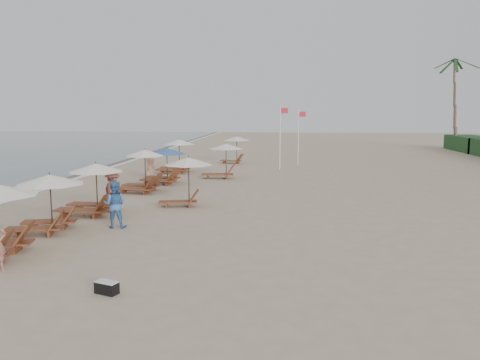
# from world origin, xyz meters

# --- Properties ---
(ground) EXTENTS (160.00, 160.00, 0.00)m
(ground) POSITION_xyz_m (0.00, 0.00, 0.00)
(ground) COLOR tan
(ground) RESTS_ON ground
(wet_sand_band) EXTENTS (3.20, 140.00, 0.01)m
(wet_sand_band) POSITION_xyz_m (-12.50, 10.00, 0.00)
(wet_sand_band) COLOR #6B5E4C
(wet_sand_band) RESTS_ON ground
(foam_line) EXTENTS (0.50, 140.00, 0.02)m
(foam_line) POSITION_xyz_m (-11.20, 10.00, 0.01)
(foam_line) COLOR white
(foam_line) RESTS_ON ground
(lounger_station_1) EXTENTS (2.67, 2.41, 2.08)m
(lounger_station_1) POSITION_xyz_m (-6.35, -0.49, 1.11)
(lounger_station_1) COLOR brown
(lounger_station_1) RESTS_ON ground
(lounger_station_2) EXTENTS (2.76, 2.28, 2.15)m
(lounger_station_2) POSITION_xyz_m (-5.99, 2.58, 1.01)
(lounger_station_2) COLOR brown
(lounger_station_2) RESTS_ON ground
(lounger_station_3) EXTENTS (2.63, 2.26, 2.28)m
(lounger_station_3) POSITION_xyz_m (-5.57, 8.17, 1.03)
(lounger_station_3) COLOR brown
(lounger_station_3) RESTS_ON ground
(lounger_station_4) EXTENTS (2.77, 2.37, 2.12)m
(lounger_station_4) POSITION_xyz_m (-5.14, 11.28, 1.05)
(lounger_station_4) COLOR brown
(lounger_station_4) RESTS_ON ground
(lounger_station_5) EXTENTS (2.70, 2.21, 2.34)m
(lounger_station_5) POSITION_xyz_m (-5.53, 16.19, 1.05)
(lounger_station_5) COLOR brown
(lounger_station_5) RESTS_ON ground
(inland_station_0) EXTENTS (2.53, 2.24, 2.22)m
(inland_station_0) POSITION_xyz_m (-2.38, 4.66, 1.50)
(inland_station_0) COLOR brown
(inland_station_0) RESTS_ON ground
(inland_station_1) EXTENTS (2.78, 2.24, 2.22)m
(inland_station_1) POSITION_xyz_m (-1.92, 13.83, 1.32)
(inland_station_1) COLOR brown
(inland_station_1) RESTS_ON ground
(inland_station_2) EXTENTS (2.55, 2.24, 2.22)m
(inland_station_2) POSITION_xyz_m (-2.04, 22.66, 1.48)
(inland_station_2) COLOR brown
(inland_station_2) RESTS_ON ground
(beachgoer_mid_a) EXTENTS (0.90, 0.72, 1.75)m
(beachgoer_mid_a) POSITION_xyz_m (-4.13, 0.37, 0.87)
(beachgoer_mid_a) COLOR #386AA9
(beachgoer_mid_a) RESTS_ON ground
(beachgoer_mid_b) EXTENTS (1.31, 1.26, 1.79)m
(beachgoer_mid_b) POSITION_xyz_m (-5.21, 3.11, 0.89)
(beachgoer_mid_b) COLOR brown
(beachgoer_mid_b) RESTS_ON ground
(beachgoer_far_b) EXTENTS (0.70, 0.98, 1.88)m
(beachgoer_far_b) POSITION_xyz_m (-6.52, 13.24, 0.94)
(beachgoer_far_b) COLOR tan
(beachgoer_far_b) RESTS_ON ground
(duffel_bag) EXTENTS (0.61, 0.45, 0.31)m
(duffel_bag) POSITION_xyz_m (-2.04, -5.95, 0.16)
(duffel_bag) COLOR black
(duffel_bag) RESTS_ON ground
(flag_pole_near) EXTENTS (0.59, 0.08, 4.73)m
(flag_pole_near) POSITION_xyz_m (1.76, 18.97, 2.61)
(flag_pole_near) COLOR silver
(flag_pole_near) RESTS_ON ground
(flag_pole_far) EXTENTS (0.60, 0.08, 4.45)m
(flag_pole_far) POSITION_xyz_m (3.18, 22.18, 2.47)
(flag_pole_far) COLOR silver
(flag_pole_far) RESTS_ON ground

